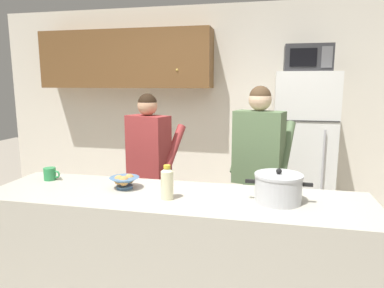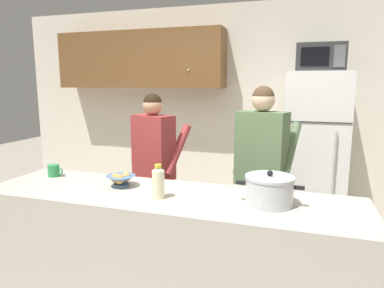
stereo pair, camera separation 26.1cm
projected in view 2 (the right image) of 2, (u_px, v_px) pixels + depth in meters
name	position (u px, v px, depth m)	size (l,w,h in m)	color
back_wall_unit	(213.00, 100.00, 4.41)	(6.00, 0.48, 2.60)	silver
kitchen_island	(168.00, 258.00, 2.39)	(2.56, 0.68, 0.92)	#BCB7A8
refrigerator	(314.00, 155.00, 3.76)	(0.64, 0.68, 1.77)	white
microwave	(320.00, 58.00, 3.56)	(0.48, 0.37, 0.28)	#2D2D30
person_near_pot	(154.00, 157.00, 3.29)	(0.57, 0.53, 1.56)	black
person_by_sink	(261.00, 159.00, 2.94)	(0.58, 0.51, 1.63)	#33384C
cooking_pot	(269.00, 190.00, 2.11)	(0.41, 0.30, 0.22)	silver
coffee_mug	(54.00, 171.00, 2.75)	(0.13, 0.09, 0.10)	#2D8C4C
bread_bowl	(121.00, 180.00, 2.48)	(0.21, 0.21, 0.10)	#4C7299
bottle_near_edge	(158.00, 182.00, 2.22)	(0.08, 0.08, 0.22)	beige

